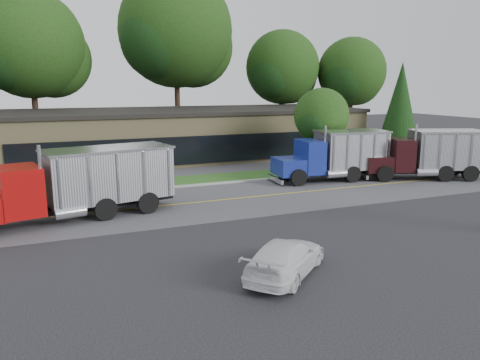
% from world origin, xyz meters
% --- Properties ---
extents(ground, '(140.00, 140.00, 0.00)m').
position_xyz_m(ground, '(0.00, 0.00, 0.00)').
color(ground, '#343439').
rests_on(ground, ground).
extents(road, '(60.00, 8.00, 0.02)m').
position_xyz_m(road, '(0.00, 9.00, 0.00)').
color(road, slate).
rests_on(road, ground).
extents(center_line, '(60.00, 0.12, 0.01)m').
position_xyz_m(center_line, '(0.00, 9.00, 0.00)').
color(center_line, gold).
rests_on(center_line, ground).
extents(curb, '(60.00, 0.30, 0.12)m').
position_xyz_m(curb, '(0.00, 13.20, 0.00)').
color(curb, '#9E9E99').
rests_on(curb, ground).
extents(grass_verge, '(60.00, 3.40, 0.03)m').
position_xyz_m(grass_verge, '(0.00, 15.00, 0.00)').
color(grass_verge, '#2D5A1F').
rests_on(grass_verge, ground).
extents(far_parking, '(60.00, 7.00, 0.02)m').
position_xyz_m(far_parking, '(0.00, 20.00, 0.00)').
color(far_parking, slate).
rests_on(far_parking, ground).
extents(strip_mall, '(32.00, 12.00, 4.00)m').
position_xyz_m(strip_mall, '(2.00, 26.00, 2.00)').
color(strip_mall, tan).
rests_on(strip_mall, ground).
extents(tree_far_b, '(10.61, 9.99, 15.14)m').
position_xyz_m(tree_far_b, '(-9.84, 34.13, 9.66)').
color(tree_far_b, '#382619').
rests_on(tree_far_b, ground).
extents(tree_far_c, '(12.57, 11.83, 17.93)m').
position_xyz_m(tree_far_c, '(4.19, 34.15, 11.45)').
color(tree_far_c, '#382619').
rests_on(tree_far_c, ground).
extents(tree_far_d, '(8.78, 8.26, 12.52)m').
position_xyz_m(tree_far_d, '(16.13, 33.11, 7.99)').
color(tree_far_d, '#382619').
rests_on(tree_far_d, ground).
extents(tree_far_e, '(8.30, 7.81, 11.84)m').
position_xyz_m(tree_far_e, '(24.13, 31.10, 7.56)').
color(tree_far_e, '#382619').
rests_on(tree_far_e, ground).
extents(evergreen_right, '(3.71, 3.71, 8.43)m').
position_xyz_m(evergreen_right, '(20.00, 18.00, 4.63)').
color(evergreen_right, '#382619').
rests_on(evergreen_right, ground).
extents(tree_verge, '(4.38, 4.12, 6.25)m').
position_xyz_m(tree_verge, '(10.07, 15.05, 3.97)').
color(tree_verge, '#382619').
rests_on(tree_verge, ground).
extents(dump_truck_red, '(10.76, 4.62, 3.36)m').
position_xyz_m(dump_truck_red, '(-7.84, 8.31, 1.81)').
color(dump_truck_red, black).
rests_on(dump_truck_red, ground).
extents(dump_truck_blue, '(8.12, 3.28, 3.36)m').
position_xyz_m(dump_truck_blue, '(9.11, 11.48, 1.80)').
color(dump_truck_blue, black).
rests_on(dump_truck_blue, ground).
extents(dump_truck_maroon, '(8.51, 5.25, 3.36)m').
position_xyz_m(dump_truck_maroon, '(15.36, 9.35, 1.81)').
color(dump_truck_maroon, black).
rests_on(dump_truck_maroon, ground).
extents(rally_car, '(4.40, 4.18, 1.25)m').
position_xyz_m(rally_car, '(-1.90, -1.85, 0.63)').
color(rally_car, silver).
rests_on(rally_car, ground).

